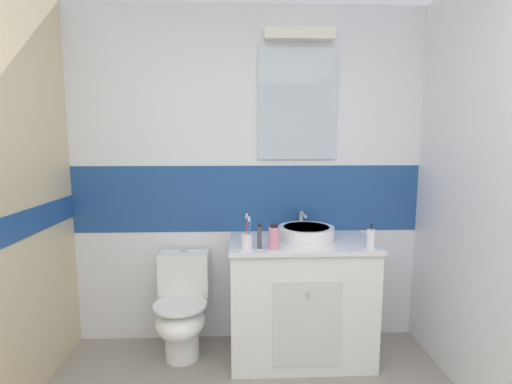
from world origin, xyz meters
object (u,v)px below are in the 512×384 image
object	(u,v)px
toothbrush_cup	(247,240)
mouthwash_bottle	(274,237)
toilet	(182,309)
sink_basin	(306,232)
soap_dispenser	(371,238)
toothpaste_tube_upright	(259,237)

from	to	relation	value
toothbrush_cup	mouthwash_bottle	size ratio (longest dim) A/B	1.39
toilet	sink_basin	bearing A→B (deg)	-0.05
toilet	mouthwash_bottle	xyz separation A→B (m)	(0.63, -0.23, 0.58)
toilet	mouthwash_bottle	bearing A→B (deg)	-19.79
toothbrush_cup	soap_dispenser	distance (m)	0.80
toothbrush_cup	toothpaste_tube_upright	distance (m)	0.08
toilet	toothpaste_tube_upright	world-z (taller)	toothpaste_tube_upright
soap_dispenser	mouthwash_bottle	bearing A→B (deg)	-179.35
sink_basin	soap_dispenser	distance (m)	0.44
sink_basin	toothpaste_tube_upright	world-z (taller)	same
mouthwash_bottle	toothpaste_tube_upright	bearing A→B (deg)	172.62
sink_basin	soap_dispenser	size ratio (longest dim) A/B	2.74
mouthwash_bottle	toothpaste_tube_upright	size ratio (longest dim) A/B	0.99
mouthwash_bottle	soap_dispenser	bearing A→B (deg)	0.65
sink_basin	toothbrush_cup	distance (m)	0.47
sink_basin	toilet	size ratio (longest dim) A/B	0.59
sink_basin	toilet	world-z (taller)	sink_basin
toothbrush_cup	toilet	bearing A→B (deg)	155.71
toilet	toothpaste_tube_upright	size ratio (longest dim) A/B	4.55
toothbrush_cup	toothpaste_tube_upright	bearing A→B (deg)	-5.16
toilet	toothbrush_cup	world-z (taller)	toothbrush_cup
toilet	toothbrush_cup	distance (m)	0.75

